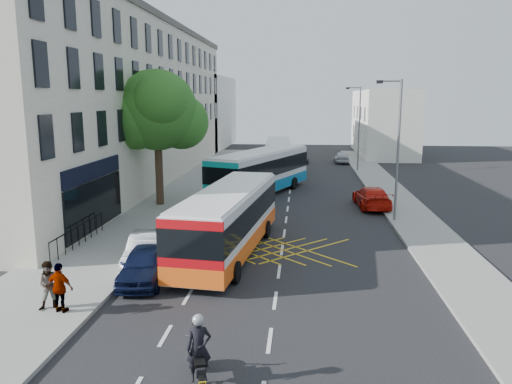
% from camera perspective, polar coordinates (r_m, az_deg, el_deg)
% --- Properties ---
extents(ground, '(120.00, 120.00, 0.00)m').
position_cam_1_polar(ground, '(18.31, 2.20, -12.28)').
color(ground, black).
rests_on(ground, ground).
extents(pavement_left, '(5.00, 70.00, 0.15)m').
position_cam_1_polar(pavement_left, '(33.92, -10.88, -1.48)').
color(pavement_left, gray).
rests_on(pavement_left, ground).
extents(pavement_right, '(3.00, 70.00, 0.15)m').
position_cam_1_polar(pavement_right, '(33.27, 16.66, -1.98)').
color(pavement_right, gray).
rests_on(pavement_right, ground).
extents(terrace_main, '(8.30, 45.00, 13.50)m').
position_cam_1_polar(terrace_main, '(43.90, -14.73, 9.91)').
color(terrace_main, beige).
rests_on(terrace_main, ground).
extents(terrace_far, '(8.00, 20.00, 10.00)m').
position_cam_1_polar(terrace_far, '(73.37, -6.50, 9.03)').
color(terrace_far, silver).
rests_on(terrace_far, ground).
extents(building_right, '(6.00, 18.00, 8.00)m').
position_cam_1_polar(building_right, '(65.69, 14.28, 7.70)').
color(building_right, silver).
rests_on(building_right, ground).
extents(street_tree, '(6.30, 5.70, 8.80)m').
position_cam_1_polar(street_tree, '(33.15, -11.29, 9.07)').
color(street_tree, '#382619').
rests_on(street_tree, pavement_left).
extents(lamp_near, '(1.45, 0.15, 8.00)m').
position_cam_1_polar(lamp_near, '(29.42, 15.77, 5.41)').
color(lamp_near, slate).
rests_on(lamp_near, pavement_right).
extents(lamp_far, '(1.45, 0.15, 8.00)m').
position_cam_1_polar(lamp_far, '(49.18, 11.60, 7.60)').
color(lamp_far, slate).
rests_on(lamp_far, pavement_right).
extents(railings, '(0.08, 5.60, 1.14)m').
position_cam_1_polar(railings, '(25.35, -19.62, -4.59)').
color(railings, black).
rests_on(railings, pavement_left).
extents(bus_near, '(3.73, 11.07, 3.05)m').
position_cam_1_polar(bus_near, '(23.04, -3.14, -3.20)').
color(bus_near, silver).
rests_on(bus_near, ground).
extents(bus_mid, '(6.88, 11.82, 3.28)m').
position_cam_1_polar(bus_mid, '(37.00, 0.54, 2.34)').
color(bus_mid, silver).
rests_on(bus_mid, ground).
extents(bus_far, '(2.90, 10.53, 2.93)m').
position_cam_1_polar(bus_far, '(49.99, 2.58, 4.32)').
color(bus_far, silver).
rests_on(bus_far, ground).
extents(motorbike, '(0.83, 2.10, 1.91)m').
position_cam_1_polar(motorbike, '(13.19, -6.55, -17.69)').
color(motorbike, black).
rests_on(motorbike, ground).
extents(parked_car_blue, '(1.99, 4.18, 1.38)m').
position_cam_1_polar(parked_car_blue, '(20.33, -12.63, -8.07)').
color(parked_car_blue, black).
rests_on(parked_car_blue, ground).
extents(parked_car_silver, '(2.03, 4.55, 1.45)m').
position_cam_1_polar(parked_car_silver, '(21.95, -12.18, -6.54)').
color(parked_car_silver, '#97989E').
rests_on(parked_car_silver, ground).
extents(red_hatchback, '(2.26, 4.92, 1.39)m').
position_cam_1_polar(red_hatchback, '(33.68, 13.09, -0.57)').
color(red_hatchback, red).
rests_on(red_hatchback, ground).
extents(distant_car_grey, '(2.85, 5.09, 1.34)m').
position_cam_1_polar(distant_car_grey, '(55.51, 4.64, 4.04)').
color(distant_car_grey, '#44464C').
rests_on(distant_car_grey, ground).
extents(distant_car_silver, '(1.59, 3.83, 1.30)m').
position_cam_1_polar(distant_car_silver, '(56.03, 9.75, 3.96)').
color(distant_car_silver, '#B5B9BD').
rests_on(distant_car_silver, ground).
extents(pedestrian_near, '(0.98, 0.88, 1.68)m').
position_cam_1_polar(pedestrian_near, '(18.25, -22.50, -9.87)').
color(pedestrian_near, gray).
rests_on(pedestrian_near, pavement_left).
extents(pedestrian_far, '(1.06, 0.62, 1.69)m').
position_cam_1_polar(pedestrian_far, '(17.92, -21.49, -10.15)').
color(pedestrian_far, gray).
rests_on(pedestrian_far, pavement_left).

